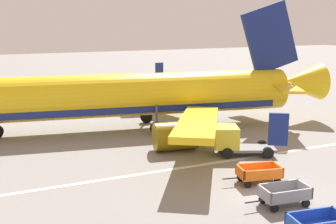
% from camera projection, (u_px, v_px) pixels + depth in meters
% --- Properties ---
extents(ground_plane, '(220.00, 220.00, 0.00)m').
position_uv_depth(ground_plane, '(272.00, 194.00, 23.44)').
color(ground_plane, gray).
extents(apron_stripe, '(120.00, 0.36, 0.01)m').
position_uv_depth(apron_stripe, '(219.00, 162.00, 28.68)').
color(apron_stripe, silver).
rests_on(apron_stripe, ground).
extents(airplane, '(37.58, 30.32, 11.34)m').
position_uv_depth(airplane, '(135.00, 96.00, 36.61)').
color(airplane, yellow).
rests_on(airplane, ground).
extents(baggage_cart_second_in_row, '(3.61, 1.66, 1.07)m').
position_uv_depth(baggage_cart_second_in_row, '(284.00, 194.00, 21.89)').
color(baggage_cart_second_in_row, gray).
rests_on(baggage_cart_second_in_row, ground).
extents(baggage_cart_third_in_row, '(3.63, 1.86, 1.07)m').
position_uv_depth(baggage_cart_third_in_row, '(259.00, 173.00, 24.89)').
color(baggage_cart_third_in_row, orange).
rests_on(baggage_cart_third_in_row, ground).
extents(service_truck_beside_carts, '(4.77, 3.44, 2.10)m').
position_uv_depth(service_truck_beside_carts, '(232.00, 140.00, 30.07)').
color(service_truck_beside_carts, slate).
rests_on(service_truck_beside_carts, ground).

